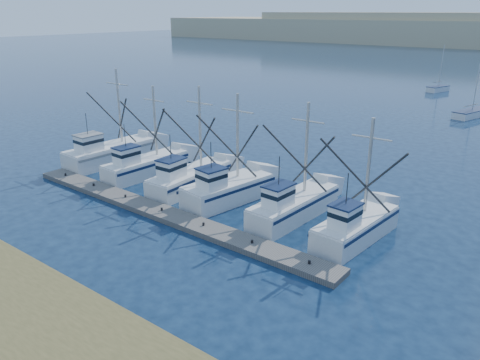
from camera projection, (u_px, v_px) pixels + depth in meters
name	position (u px, v px, depth m)	size (l,w,h in m)	color
ground	(163.00, 272.00, 26.02)	(500.00, 500.00, 0.00)	#0B1C33
floating_dock	(162.00, 213.00, 33.16)	(28.12, 1.87, 0.37)	#66625B
trawler_fleet	(198.00, 180.00, 37.18)	(28.34, 8.98, 8.69)	silver
sailboat_near	(471.00, 113.00, 63.74)	(3.73, 6.90, 8.10)	silver
sailboat_far	(438.00, 89.00, 83.82)	(3.05, 5.01, 8.10)	silver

